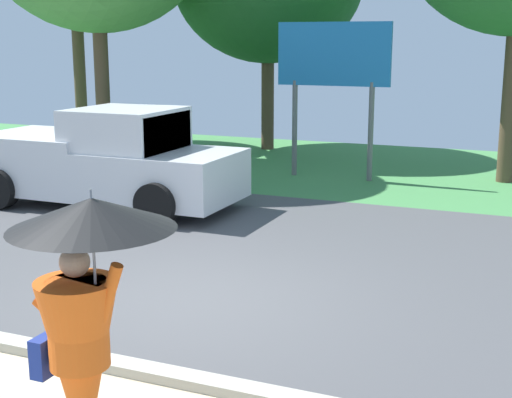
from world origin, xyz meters
The scene contains 4 objects.
ground_plane centered at (0.00, 2.95, -0.05)m, with size 40.00×22.00×0.20m.
monk_pedestrian centered at (1.01, -3.44, 1.17)m, with size 1.17×1.17×2.13m.
pickup_truck centered at (-3.85, 3.93, 0.87)m, with size 5.20×2.28×1.88m.
roadside_billboard centered at (-0.75, 8.34, 2.55)m, with size 2.60×0.12×3.50m.
Camera 1 is at (4.04, -7.45, 3.13)m, focal length 50.84 mm.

